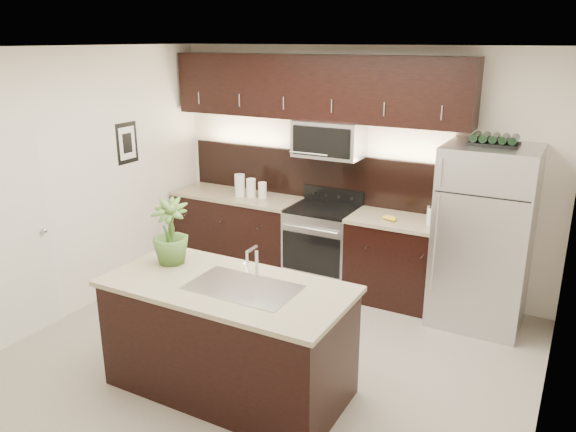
# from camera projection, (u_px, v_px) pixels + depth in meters

# --- Properties ---
(ground) EXTENTS (4.50, 4.50, 0.00)m
(ground) POSITION_uv_depth(u_px,v_px,m) (268.00, 357.00, 5.10)
(ground) COLOR gray
(ground) RESTS_ON ground
(room_walls) EXTENTS (4.52, 4.02, 2.71)m
(room_walls) POSITION_uv_depth(u_px,v_px,m) (252.00, 175.00, 4.61)
(room_walls) COLOR silver
(room_walls) RESTS_ON ground
(counter_run) EXTENTS (3.51, 0.65, 0.94)m
(counter_run) POSITION_uv_depth(u_px,v_px,m) (307.00, 243.00, 6.58)
(counter_run) COLOR black
(counter_run) RESTS_ON ground
(upper_fixtures) EXTENTS (3.49, 0.40, 1.66)m
(upper_fixtures) POSITION_uv_depth(u_px,v_px,m) (316.00, 98.00, 6.19)
(upper_fixtures) COLOR black
(upper_fixtures) RESTS_ON counter_run
(island) EXTENTS (1.96, 0.96, 0.94)m
(island) POSITION_uv_depth(u_px,v_px,m) (229.00, 337.00, 4.51)
(island) COLOR black
(island) RESTS_ON ground
(sink_faucet) EXTENTS (0.84, 0.50, 0.28)m
(sink_faucet) POSITION_uv_depth(u_px,v_px,m) (243.00, 285.00, 4.30)
(sink_faucet) COLOR silver
(sink_faucet) RESTS_ON island
(refrigerator) EXTENTS (0.87, 0.79, 1.81)m
(refrigerator) POSITION_uv_depth(u_px,v_px,m) (484.00, 237.00, 5.51)
(refrigerator) COLOR #B2B2B7
(refrigerator) RESTS_ON ground
(wine_rack) EXTENTS (0.45, 0.28, 0.10)m
(wine_rack) POSITION_uv_depth(u_px,v_px,m) (494.00, 140.00, 5.22)
(wine_rack) COLOR black
(wine_rack) RESTS_ON refrigerator
(plant) EXTENTS (0.40, 0.40, 0.56)m
(plant) POSITION_uv_depth(u_px,v_px,m) (170.00, 232.00, 4.70)
(plant) COLOR #3D6227
(plant) RESTS_ON island
(canisters) EXTENTS (0.40, 0.16, 0.27)m
(canisters) POSITION_uv_depth(u_px,v_px,m) (248.00, 187.00, 6.73)
(canisters) COLOR silver
(canisters) RESTS_ON counter_run
(french_press) EXTENTS (0.10, 0.10, 0.28)m
(french_press) POSITION_uv_depth(u_px,v_px,m) (431.00, 215.00, 5.71)
(french_press) COLOR silver
(french_press) RESTS_ON counter_run
(bananas) EXTENTS (0.20, 0.17, 0.05)m
(bananas) POSITION_uv_depth(u_px,v_px,m) (387.00, 217.00, 5.92)
(bananas) COLOR gold
(bananas) RESTS_ON counter_run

